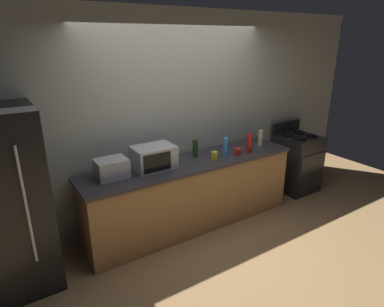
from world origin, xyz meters
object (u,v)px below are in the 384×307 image
(bottle_hand_soap, at_px, (261,138))
(mug_yellow, at_px, (214,156))
(stove_range, at_px, (296,162))
(mug_red, at_px, (238,151))
(toaster_oven, at_px, (112,168))
(bottle_wine, at_px, (195,148))
(bottle_hot_sauce, at_px, (249,143))
(microwave, at_px, (154,157))
(refrigerator, at_px, (6,204))
(bottle_spray_cleaner, at_px, (225,147))

(bottle_hand_soap, height_order, mug_yellow, bottle_hand_soap)
(stove_range, bearing_deg, bottle_hand_soap, -179.52)
(stove_range, xyz_separation_m, mug_red, (-1.36, -0.12, 0.48))
(toaster_oven, xyz_separation_m, mug_yellow, (1.27, -0.17, -0.05))
(stove_range, height_order, mug_yellow, stove_range)
(bottle_wine, bearing_deg, bottle_hand_soap, -6.45)
(bottle_hot_sauce, bearing_deg, bottle_wine, 160.74)
(microwave, bearing_deg, bottle_hand_soap, -1.91)
(refrigerator, xyz_separation_m, bottle_spray_cleaner, (2.51, -0.08, 0.12))
(stove_range, xyz_separation_m, toaster_oven, (-3.01, 0.06, 0.54))
(mug_yellow, bearing_deg, bottle_wine, 122.58)
(toaster_oven, distance_m, mug_yellow, 1.28)
(bottle_hot_sauce, relative_size, bottle_spray_cleaner, 1.02)
(bottle_hand_soap, bearing_deg, bottle_hot_sauce, -158.90)
(mug_red, bearing_deg, microwave, 171.47)
(refrigerator, xyz_separation_m, stove_range, (4.05, 0.00, -0.44))
(toaster_oven, bearing_deg, stove_range, -1.15)
(microwave, bearing_deg, bottle_wine, 5.67)
(bottle_spray_cleaner, bearing_deg, bottle_hot_sauce, -9.25)
(mug_red, bearing_deg, bottle_wine, 155.82)
(bottle_hot_sauce, bearing_deg, refrigerator, 177.30)
(microwave, bearing_deg, stove_range, -1.10)
(stove_range, bearing_deg, bottle_wine, 176.66)
(bottle_hand_soap, xyz_separation_m, mug_red, (-0.52, -0.12, -0.07))
(mug_yellow, bearing_deg, bottle_spray_cleaner, 10.41)
(mug_red, bearing_deg, toaster_oven, 173.67)
(microwave, height_order, mug_red, microwave)
(bottle_wine, distance_m, bottle_hot_sauce, 0.74)
(bottle_wine, relative_size, bottle_hot_sauce, 0.92)
(refrigerator, height_order, toaster_oven, refrigerator)
(refrigerator, distance_m, toaster_oven, 1.05)
(microwave, xyz_separation_m, bottle_hot_sauce, (1.32, -0.18, -0.01))
(stove_range, height_order, mug_red, stove_range)
(mug_yellow, bearing_deg, microwave, 168.02)
(refrigerator, height_order, stove_range, refrigerator)
(mug_yellow, bearing_deg, stove_range, 3.75)
(toaster_oven, xyz_separation_m, bottle_hot_sauce, (1.83, -0.20, 0.02))
(refrigerator, relative_size, stove_range, 1.67)
(bottle_wine, distance_m, bottle_spray_cleaner, 0.39)
(toaster_oven, xyz_separation_m, bottle_hand_soap, (2.16, -0.07, 0.01))
(microwave, bearing_deg, mug_red, -8.53)
(microwave, bearing_deg, mug_yellow, -11.98)
(refrigerator, bearing_deg, bottle_hot_sauce, -2.70)
(mug_red, bearing_deg, stove_range, 5.13)
(bottle_wine, bearing_deg, bottle_hot_sauce, -19.26)
(toaster_oven, bearing_deg, bottle_spray_cleaner, -5.33)
(toaster_oven, distance_m, bottle_spray_cleaner, 1.48)
(bottle_wine, bearing_deg, toaster_oven, -177.49)
(microwave, xyz_separation_m, mug_red, (1.14, -0.17, -0.09))
(bottle_hot_sauce, distance_m, bottle_hand_soap, 0.36)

